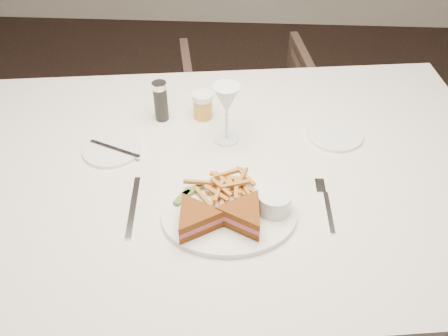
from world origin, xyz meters
TOP-DOWN VIEW (x-y plane):
  - ground at (0.00, 0.00)m, footprint 5.00×5.00m
  - table at (0.20, 0.06)m, footprint 1.61×1.18m
  - chair_far at (0.25, 1.01)m, footprint 0.66×0.63m
  - table_setting at (0.20, -0.01)m, footprint 0.78×0.58m

SIDE VIEW (x-z plane):
  - ground at x=0.00m, z-range 0.00..0.00m
  - chair_far at x=0.25m, z-range 0.00..0.59m
  - table at x=0.20m, z-range 0.00..0.75m
  - table_setting at x=0.20m, z-range 0.70..0.88m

